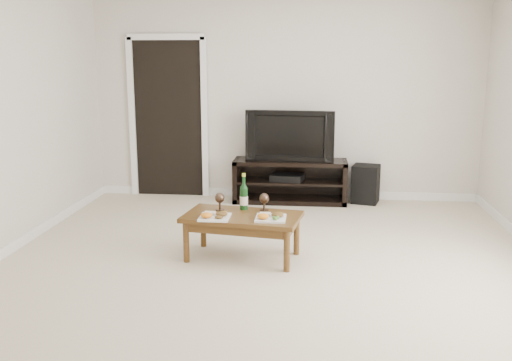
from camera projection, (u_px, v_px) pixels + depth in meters
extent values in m
plane|color=beige|center=(268.00, 272.00, 4.97)|extent=(5.50, 5.50, 0.00)
cube|color=beige|center=(285.00, 99.00, 7.39)|extent=(5.00, 0.04, 2.60)
cube|color=black|center=(169.00, 119.00, 7.57)|extent=(0.90, 0.02, 2.05)
cube|color=black|center=(290.00, 181.00, 7.33)|extent=(1.44, 0.45, 0.55)
imported|color=black|center=(291.00, 135.00, 7.20)|extent=(1.12, 0.23, 0.64)
cube|color=black|center=(287.00, 177.00, 7.31)|extent=(0.45, 0.36, 0.08)
cube|color=black|center=(366.00, 184.00, 7.31)|extent=(0.39, 0.39, 0.49)
cube|color=#513616|center=(242.00, 237.00, 5.28)|extent=(1.13, 0.73, 0.42)
cube|color=white|center=(215.00, 215.00, 5.12)|extent=(0.27, 0.27, 0.07)
cube|color=white|center=(271.00, 216.00, 5.08)|extent=(0.27, 0.27, 0.07)
cylinder|color=#0E3312|center=(244.00, 191.00, 5.38)|extent=(0.07, 0.07, 0.35)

